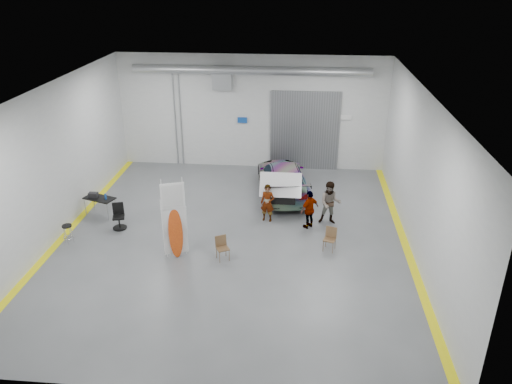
# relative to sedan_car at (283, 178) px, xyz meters

# --- Properties ---
(ground) EXTENTS (16.00, 16.00, 0.00)m
(ground) POSITION_rel_sedan_car_xyz_m (-1.82, -4.65, -0.77)
(ground) COLOR #56595D
(ground) RESTS_ON ground
(room_shell) EXTENTS (14.02, 16.18, 6.01)m
(room_shell) POSITION_rel_sedan_car_xyz_m (-1.58, -2.43, 3.31)
(room_shell) COLOR silver
(room_shell) RESTS_ON ground
(sedan_car) EXTENTS (2.98, 5.57, 1.54)m
(sedan_car) POSITION_rel_sedan_car_xyz_m (0.00, 0.00, 0.00)
(sedan_car) COLOR white
(sedan_car) RESTS_ON ground
(person_a) EXTENTS (0.67, 0.50, 1.66)m
(person_a) POSITION_rel_sedan_car_xyz_m (-0.54, -2.95, 0.06)
(person_a) COLOR brown
(person_a) RESTS_ON ground
(person_b) EXTENTS (0.95, 0.74, 1.89)m
(person_b) POSITION_rel_sedan_car_xyz_m (2.10, -2.95, 0.18)
(person_b) COLOR slate
(person_b) RESTS_ON ground
(person_c) EXTENTS (0.97, 0.96, 1.67)m
(person_c) POSITION_rel_sedan_car_xyz_m (1.24, -3.41, 0.07)
(person_c) COLOR #A46636
(person_c) RESTS_ON ground
(surfboard_display) EXTENTS (0.85, 0.46, 3.17)m
(surfboard_display) POSITION_rel_sedan_car_xyz_m (-3.82, -6.16, 0.52)
(surfboard_display) COLOR white
(surfboard_display) RESTS_ON ground
(folding_chair_near) EXTENTS (0.58, 0.62, 0.91)m
(folding_chair_near) POSITION_rel_sedan_car_xyz_m (-1.97, -6.21, -0.48)
(folding_chair_near) COLOR brown
(folding_chair_near) RESTS_ON ground
(folding_chair_far) EXTENTS (0.54, 0.57, 0.91)m
(folding_chair_far) POSITION_rel_sedan_car_xyz_m (2.01, -5.18, -0.48)
(folding_chair_far) COLOR brown
(folding_chair_far) RESTS_ON ground
(shop_stool) EXTENTS (0.40, 0.40, 0.78)m
(shop_stool) POSITION_rel_sedan_car_xyz_m (-8.22, -5.57, -0.38)
(shop_stool) COLOR black
(shop_stool) RESTS_ON ground
(work_table) EXTENTS (1.48, 1.07, 1.09)m
(work_table) POSITION_rel_sedan_car_xyz_m (-7.91, -3.12, 0.08)
(work_table) COLOR gray
(work_table) RESTS_ON ground
(office_chair) EXTENTS (0.59, 0.61, 1.08)m
(office_chair) POSITION_rel_sedan_car_xyz_m (-6.62, -4.18, -0.29)
(office_chair) COLOR black
(office_chair) RESTS_ON ground
(trunk_lid) EXTENTS (1.79, 1.09, 0.04)m
(trunk_lid) POSITION_rel_sedan_car_xyz_m (0.00, -2.40, 0.79)
(trunk_lid) COLOR silver
(trunk_lid) RESTS_ON sedan_car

